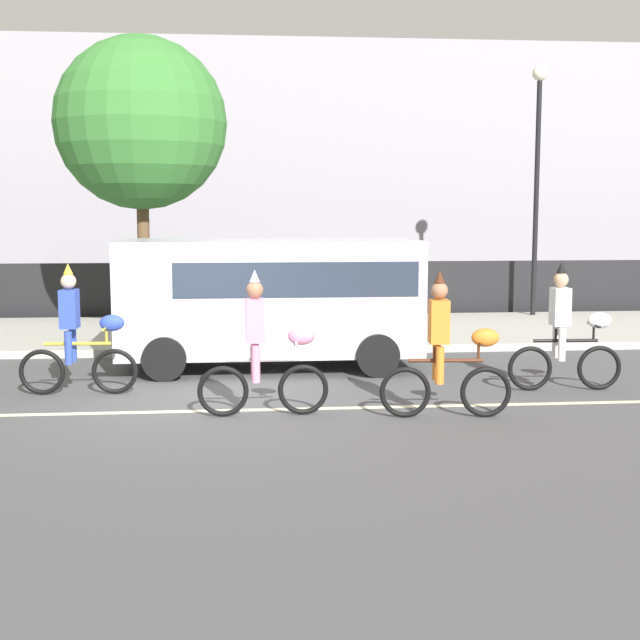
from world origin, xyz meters
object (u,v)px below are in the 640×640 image
at_px(parade_cyclist_pink, 264,352).
at_px(pedestrian_onlooker, 143,284).
at_px(parade_cyclist_orange, 447,354).
at_px(street_lamp_post, 538,153).
at_px(parked_van_silver, 274,293).
at_px(parade_cyclist_zebra, 567,335).
at_px(parade_cyclist_cobalt, 78,337).

bearing_deg(parade_cyclist_pink, pedestrian_onlooker, 105.42).
bearing_deg(parade_cyclist_orange, street_lamp_post, 65.25).
relative_size(parade_cyclist_orange, street_lamp_post, 0.33).
xyz_separation_m(parade_cyclist_pink, parked_van_silver, (0.28, 3.53, 0.44)).
relative_size(parade_cyclist_orange, pedestrian_onlooker, 1.19).
bearing_deg(parade_cyclist_zebra, parade_cyclist_pink, -165.00).
relative_size(parked_van_silver, street_lamp_post, 0.85).
distance_m(street_lamp_post, pedestrian_onlooker, 9.70).
xyz_separation_m(parade_cyclist_zebra, parked_van_silver, (-4.25, 2.31, 0.44)).
bearing_deg(parade_cyclist_cobalt, parade_cyclist_zebra, -3.08).
bearing_deg(street_lamp_post, parade_cyclist_cobalt, -140.85).
distance_m(parade_cyclist_zebra, parked_van_silver, 4.86).
bearing_deg(parade_cyclist_zebra, parked_van_silver, 151.46).
height_order(parade_cyclist_cobalt, parade_cyclist_pink, same).
relative_size(parade_cyclist_pink, parade_cyclist_zebra, 1.00).
xyz_separation_m(parade_cyclist_cobalt, parade_cyclist_pink, (2.65, -1.60, 0.00)).
height_order(parade_cyclist_pink, parade_cyclist_zebra, same).
height_order(parade_cyclist_orange, street_lamp_post, street_lamp_post).
height_order(parade_cyclist_cobalt, parade_cyclist_orange, same).
distance_m(parade_cyclist_orange, street_lamp_post, 11.04).
bearing_deg(parade_cyclist_orange, parade_cyclist_zebra, 35.29).
relative_size(parade_cyclist_zebra, parked_van_silver, 0.38).
bearing_deg(parade_cyclist_cobalt, pedestrian_onlooker, 88.43).
bearing_deg(parade_cyclist_orange, parade_cyclist_pink, 172.01).
xyz_separation_m(parade_cyclist_cobalt, parade_cyclist_zebra, (7.18, -0.39, 0.00)).
distance_m(parade_cyclist_pink, pedestrian_onlooker, 9.21).
xyz_separation_m(street_lamp_post, pedestrian_onlooker, (-9.23, -0.40, -2.97)).
height_order(parade_cyclist_pink, street_lamp_post, street_lamp_post).
distance_m(parked_van_silver, pedestrian_onlooker, 6.01).
relative_size(parade_cyclist_pink, pedestrian_onlooker, 1.19).
bearing_deg(parade_cyclist_pink, parked_van_silver, 85.43).
height_order(parade_cyclist_orange, parked_van_silver, parked_van_silver).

